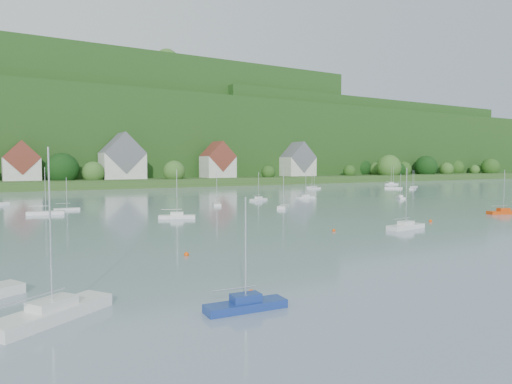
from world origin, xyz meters
TOP-DOWN VIEW (x-y plane):
  - far_shore_strip at (0.00, 200.00)m, footprint 600.00×60.00m
  - forested_ridge at (0.39, 268.57)m, footprint 620.00×181.22m
  - village_building_1 at (-30.00, 189.00)m, footprint 12.00×9.36m
  - village_building_2 at (5.00, 188.00)m, footprint 16.00×11.44m
  - village_building_3 at (45.00, 186.00)m, footprint 13.00×10.40m
  - village_building_4 at (90.00, 190.00)m, footprint 15.00×10.40m
  - near_sailboat_0 at (-39.42, 34.61)m, footprint 7.16×5.63m
  - near_sailboat_1 at (-29.16, 30.58)m, footprint 5.17×1.82m
  - near_sailboat_3 at (6.65, 49.92)m, footprint 6.29×2.28m
  - near_sailboat_5 at (36.34, 54.29)m, footprint 5.97×3.34m
  - mooring_buoy_0 at (-27.22, 33.26)m, footprint 0.48×0.48m
  - mooring_buoy_2 at (16.03, 53.40)m, footprint 0.50×0.50m
  - mooring_buoy_3 at (-3.14, 53.20)m, footprint 0.45×0.45m
  - mooring_buoy_5 at (-25.87, 47.97)m, footprint 0.48×0.48m
  - far_sailboat_cluster at (9.20, 115.07)m, footprint 197.37×74.51m

SIDE VIEW (x-z plane):
  - mooring_buoy_0 at x=-27.22m, z-range -0.24..0.24m
  - mooring_buoy_2 at x=16.03m, z-range -0.25..0.25m
  - mooring_buoy_3 at x=-3.14m, z-range -0.22..0.22m
  - mooring_buoy_5 at x=-25.87m, z-range -0.24..0.24m
  - far_sailboat_cluster at x=9.20m, z-range -3.98..4.73m
  - near_sailboat_1 at x=-29.16m, z-range -3.02..3.82m
  - near_sailboat_5 at x=36.34m, z-range -3.46..4.31m
  - near_sailboat_3 at x=6.65m, z-range -3.71..4.60m
  - near_sailboat_0 at x=-39.42m, z-range -4.39..5.36m
  - far_shore_strip at x=0.00m, z-range 0.00..3.00m
  - village_building_1 at x=-30.00m, z-range 1.75..15.75m
  - village_building_3 at x=45.00m, z-range 1.68..17.18m
  - village_building_4 at x=90.00m, z-range 1.34..17.84m
  - village_building_2 at x=5.00m, z-range 1.27..19.27m
  - forested_ridge at x=0.39m, z-range -12.06..57.83m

